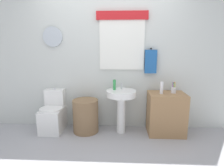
{
  "coord_description": "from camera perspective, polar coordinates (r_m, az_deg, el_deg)",
  "views": [
    {
      "loc": [
        0.22,
        -2.11,
        1.45
      ],
      "look_at": [
        0.08,
        0.8,
        0.86
      ],
      "focal_mm": 29.19,
      "sensor_mm": 36.0,
      "label": 1
    }
  ],
  "objects": [
    {
      "name": "pedestal_sink",
      "position": [
        3.09,
        2.94,
        -5.38
      ],
      "size": [
        0.51,
        0.51,
        0.74
      ],
      "color": "white",
      "rests_on": "ground_plane"
    },
    {
      "name": "ground_plane",
      "position": [
        2.57,
        -2.9,
        -23.01
      ],
      "size": [
        8.0,
        8.0,
        0.0
      ],
      "primitive_type": "plane",
      "color": "#A3A3A8"
    },
    {
      "name": "wooden_cabinet",
      "position": [
        3.25,
        16.55,
        -8.85
      ],
      "size": [
        0.6,
        0.44,
        0.71
      ],
      "primitive_type": "cube",
      "color": "#9E754C",
      "rests_on": "ground_plane"
    },
    {
      "name": "soap_bottle",
      "position": [
        3.07,
        0.76,
        -0.24
      ],
      "size": [
        0.05,
        0.05,
        0.17
      ],
      "primitive_type": "cylinder",
      "color": "green",
      "rests_on": "pedestal_sink"
    },
    {
      "name": "toilet",
      "position": [
        3.42,
        -17.86,
        -9.15
      ],
      "size": [
        0.38,
        0.51,
        0.73
      ],
      "color": "white",
      "rests_on": "ground_plane"
    },
    {
      "name": "lotion_bottle",
      "position": [
        3.06,
        15.29,
        -1.18
      ],
      "size": [
        0.05,
        0.05,
        0.2
      ],
      "primitive_type": "cylinder",
      "color": "white",
      "rests_on": "wooden_cabinet"
    },
    {
      "name": "back_wall",
      "position": [
        3.27,
        -1.03,
        8.86
      ],
      "size": [
        4.4,
        0.18,
        2.6
      ],
      "color": "silver",
      "rests_on": "ground_plane"
    },
    {
      "name": "toothbrush_cup",
      "position": [
        3.18,
        18.72,
        -1.74
      ],
      "size": [
        0.08,
        0.08,
        0.19
      ],
      "color": "silver",
      "rests_on": "wooden_cabinet"
    },
    {
      "name": "faucet",
      "position": [
        3.15,
        2.99,
        -0.65
      ],
      "size": [
        0.03,
        0.03,
        0.1
      ],
      "primitive_type": "cylinder",
      "color": "silver",
      "rests_on": "pedestal_sink"
    },
    {
      "name": "laundry_hamper",
      "position": [
        3.24,
        -8.25,
        -9.84
      ],
      "size": [
        0.44,
        0.44,
        0.57
      ],
      "primitive_type": "cylinder",
      "color": "#846647",
      "rests_on": "ground_plane"
    }
  ]
}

